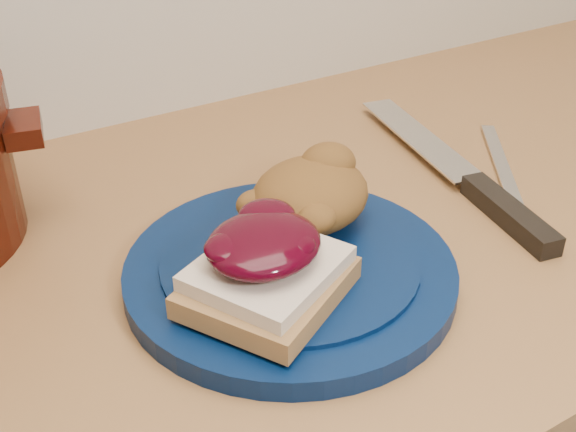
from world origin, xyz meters
TOP-DOWN VIEW (x-y plane):
  - plate at (-0.03, 1.43)m, footprint 0.36×0.36m
  - sandwich at (-0.07, 1.39)m, footprint 0.15×0.15m
  - stuffing_mound at (0.01, 1.46)m, footprint 0.14×0.13m
  - chef_knife at (0.20, 1.44)m, footprint 0.09×0.35m
  - butter_knife at (0.27, 1.48)m, footprint 0.12×0.16m

SIDE VIEW (x-z plane):
  - butter_knife at x=0.27m, z-range 0.90..0.91m
  - plate at x=-0.03m, z-range 0.90..0.92m
  - chef_knife at x=0.20m, z-range 0.90..0.92m
  - sandwich at x=-0.07m, z-range 0.92..0.98m
  - stuffing_mound at x=0.01m, z-range 0.92..0.98m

